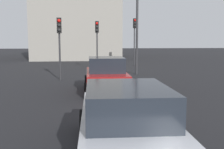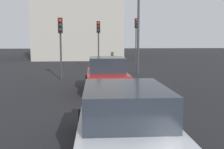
{
  "view_description": "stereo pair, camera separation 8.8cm",
  "coord_description": "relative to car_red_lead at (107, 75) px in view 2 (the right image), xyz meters",
  "views": [
    {
      "loc": [
        -1.69,
        1.03,
        2.4
      ],
      "look_at": [
        7.66,
        0.08,
        1.2
      ],
      "focal_mm": 43.11,
      "sensor_mm": 36.0,
      "label": 1
    },
    {
      "loc": [
        -1.7,
        0.94,
        2.4
      ],
      "look_at": [
        7.66,
        0.08,
        1.2
      ],
      "focal_mm": 43.11,
      "sensor_mm": 36.0,
      "label": 2
    }
  ],
  "objects": [
    {
      "name": "car_red_lead",
      "position": [
        0.0,
        0.0,
        0.0
      ],
      "size": [
        4.08,
        2.04,
        1.63
      ],
      "rotation": [
        0.0,
        0.0,
        -0.01
      ],
      "color": "maroon",
      "rests_on": "ground_plane"
    },
    {
      "name": "car_silver_second",
      "position": [
        -7.17,
        0.17,
        -0.04
      ],
      "size": [
        4.86,
        2.08,
        1.53
      ],
      "rotation": [
        0.0,
        0.0,
        -0.03
      ],
      "color": "#A8AAB2",
      "rests_on": "ground_plane"
    },
    {
      "name": "traffic_light_near_left",
      "position": [
        12.75,
        -3.7,
        2.4
      ],
      "size": [
        0.32,
        0.29,
        4.43
      ],
      "rotation": [
        0.0,
        0.0,
        3.2
      ],
      "color": "#2D2D30",
      "rests_on": "ground_plane"
    },
    {
      "name": "traffic_light_near_right",
      "position": [
        9.12,
        -0.01,
        2.03
      ],
      "size": [
        0.32,
        0.3,
        3.89
      ],
      "rotation": [
        0.0,
        0.0,
        3.05
      ],
      "color": "#2D2D30",
      "rests_on": "ground_plane"
    },
    {
      "name": "traffic_light_far_left",
      "position": [
        3.97,
        2.46,
        1.91
      ],
      "size": [
        0.32,
        0.3,
        3.72
      ],
      "rotation": [
        0.0,
        0.0,
        3.24
      ],
      "color": "#2D2D30",
      "rests_on": "ground_plane"
    },
    {
      "name": "street_lamp_kerbside",
      "position": [
        6.35,
        -2.67,
        3.11
      ],
      "size": [
        0.56,
        0.36,
        6.51
      ],
      "color": "#2D2D30",
      "rests_on": "ground_plane"
    },
    {
      "name": "building_facade_left",
      "position": [
        26.29,
        1.94,
        5.23
      ],
      "size": [
        14.71,
        10.75,
        12.01
      ],
      "primitive_type": "cube",
      "color": "gray",
      "rests_on": "ground_plane"
    }
  ]
}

